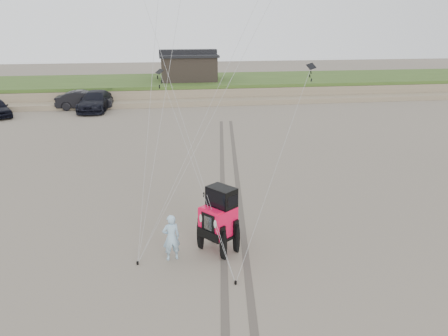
# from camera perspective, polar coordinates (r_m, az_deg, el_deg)

# --- Properties ---
(ground) EXTENTS (160.00, 160.00, 0.00)m
(ground) POSITION_cam_1_polar(r_m,az_deg,el_deg) (15.45, -1.78, -12.93)
(ground) COLOR #6B6054
(ground) RESTS_ON ground
(dune_ridge) EXTENTS (160.00, 14.25, 1.73)m
(dune_ridge) POSITION_cam_1_polar(r_m,az_deg,el_deg) (51.11, -6.93, 10.37)
(dune_ridge) COLOR #7A6B54
(dune_ridge) RESTS_ON ground
(cabin) EXTENTS (6.40, 5.40, 3.35)m
(cabin) POSITION_cam_1_polar(r_m,az_deg,el_deg) (50.43, -4.69, 13.10)
(cabin) COLOR black
(cabin) RESTS_ON dune_ridge
(truck_b) EXTENTS (5.29, 1.88, 1.74)m
(truck_b) POSITION_cam_1_polar(r_m,az_deg,el_deg) (44.52, -17.75, 8.47)
(truck_b) COLOR black
(truck_b) RESTS_ON ground
(truck_c) EXTENTS (3.17, 6.39, 1.78)m
(truck_c) POSITION_cam_1_polar(r_m,az_deg,el_deg) (43.48, -16.44, 8.39)
(truck_c) COLOR black
(truck_c) RESTS_ON ground
(jeep) EXTENTS (5.54, 5.08, 1.97)m
(jeep) POSITION_cam_1_polar(r_m,az_deg,el_deg) (16.04, -0.76, -7.64)
(jeep) COLOR #FF0E41
(jeep) RESTS_ON ground
(man) EXTENTS (0.70, 0.53, 1.72)m
(man) POSITION_cam_1_polar(r_m,az_deg,el_deg) (15.65, -6.91, -8.99)
(man) COLOR #8EC6DB
(man) RESTS_ON ground
(stake_main) EXTENTS (0.08, 0.08, 0.12)m
(stake_main) POSITION_cam_1_polar(r_m,az_deg,el_deg) (15.90, -11.23, -12.07)
(stake_main) COLOR black
(stake_main) RESTS_ON ground
(stake_aux) EXTENTS (0.08, 0.08, 0.12)m
(stake_aux) POSITION_cam_1_polar(r_m,az_deg,el_deg) (14.60, 1.53, -14.73)
(stake_aux) COLOR black
(stake_aux) RESTS_ON ground
(tire_tracks) EXTENTS (5.22, 29.74, 0.01)m
(tire_tracks) POSITION_cam_1_polar(r_m,az_deg,el_deg) (22.84, 0.80, -2.07)
(tire_tracks) COLOR #4C443D
(tire_tracks) RESTS_ON ground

